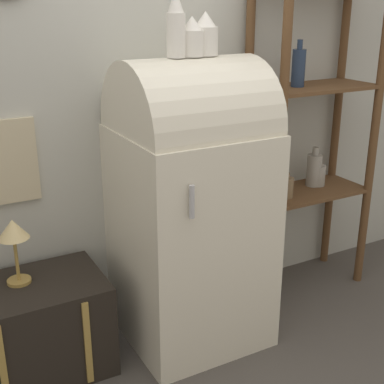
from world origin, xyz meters
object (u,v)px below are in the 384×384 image
(vase_right, at_px, (205,35))
(vase_center, at_px, (192,38))
(refrigerator, at_px, (190,200))
(suitcase_trunk, at_px, (34,329))
(vase_left, at_px, (176,26))
(desk_lamp, at_px, (14,235))

(vase_right, bearing_deg, vase_center, -168.16)
(refrigerator, xyz_separation_m, vase_center, (0.01, -0.01, 0.78))
(refrigerator, height_order, suitcase_trunk, refrigerator)
(vase_left, bearing_deg, desk_lamp, 170.26)
(vase_center, distance_m, vase_right, 0.08)
(vase_left, distance_m, vase_right, 0.17)
(suitcase_trunk, relative_size, vase_right, 3.45)
(vase_right, bearing_deg, desk_lamp, 173.39)
(vase_center, relative_size, desk_lamp, 0.56)
(desk_lamp, bearing_deg, vase_center, -8.31)
(suitcase_trunk, distance_m, desk_lamp, 0.48)
(vase_left, height_order, vase_right, vase_left)
(suitcase_trunk, height_order, vase_center, vase_center)
(refrigerator, xyz_separation_m, desk_lamp, (-0.84, 0.12, -0.05))
(suitcase_trunk, distance_m, vase_left, 1.55)
(suitcase_trunk, relative_size, desk_lamp, 2.14)
(suitcase_trunk, relative_size, vase_left, 2.31)
(vase_center, height_order, vase_right, vase_right)
(suitcase_trunk, xyz_separation_m, vase_center, (0.82, -0.07, 1.31))
(vase_center, bearing_deg, vase_left, -175.15)
(vase_center, xyz_separation_m, vase_right, (0.08, 0.02, 0.01))
(refrigerator, distance_m, vase_right, 0.80)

